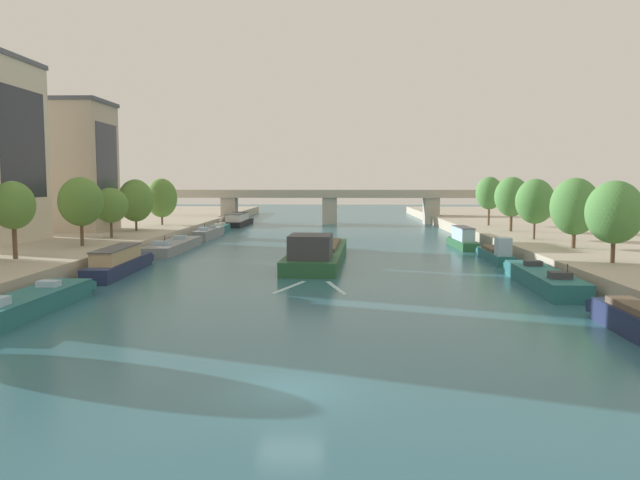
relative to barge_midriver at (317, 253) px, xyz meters
The scene contains 26 objects.
ground_plane 38.35m from the barge_midriver, 89.47° to the right, with size 400.00×400.00×0.00m, color #2D6070.
quay_left 40.79m from the barge_midriver, 155.88° to the left, with size 36.00×170.00×1.67m, color #B2A893.
quay_right 41.44m from the barge_midriver, 23.72° to the left, with size 36.00×170.00×1.67m, color #B2A893.
barge_midriver is the anchor object (origin of this frame).
wake_behind_barge 14.87m from the barge_midriver, 89.28° to the right, with size 5.59×6.04×0.03m.
moored_boat_left_second 29.91m from the barge_midriver, 124.36° to the right, with size 3.10×13.52×2.35m.
moored_boat_left_near 19.08m from the barge_midriver, 154.14° to the right, with size 2.75×13.86×2.44m.
moored_boat_left_lone 20.19m from the barge_midriver, 149.61° to the left, with size 3.46×16.75×2.22m.
moored_boat_left_gap_after 31.65m from the barge_midriver, 121.80° to the left, with size 2.37×11.79×2.44m.
moored_boat_left_downstream 42.36m from the barge_midriver, 114.10° to the left, with size 2.12×10.45×2.10m.
moored_boat_left_upstream 55.76m from the barge_midriver, 107.50° to the left, with size 3.62×16.18×2.35m.
moored_boat_right_near 22.72m from the barge_midriver, 37.83° to the right, with size 3.18×14.53×2.39m.
moored_boat_right_midway 18.26m from the barge_midriver, ahead, with size 1.98×10.91×2.72m.
moored_boat_right_gap_after 22.67m from the barge_midriver, 39.95° to the left, with size 2.10×10.52×2.63m.
tree_left_third 27.76m from the barge_midriver, 155.88° to the right, with size 3.55×3.55×6.49m.
tree_left_by_lamp 24.28m from the barge_midriver, behind, with size 4.38×4.38×6.91m.
tree_left_past_mid 25.92m from the barge_midriver, 160.54° to the left, with size 3.95×3.95×5.77m.
tree_left_midway 31.21m from the barge_midriver, 142.74° to the left, with size 4.56×4.56×6.77m.
tree_left_far 39.09m from the barge_midriver, 129.03° to the left, with size 4.61×4.61×6.95m.
tree_right_third 27.28m from the barge_midriver, 26.75° to the right, with size 4.43×4.43×6.53m.
tree_right_end_of_row 25.45m from the barge_midriver, ahead, with size 4.63×4.63×6.82m.
tree_right_second 25.97m from the barge_midriver, 18.84° to the left, with size 4.29×4.29×6.78m.
tree_right_past_mid 32.00m from the barge_midriver, 38.56° to the left, with size 4.41×4.41×7.10m.
tree_right_midway 39.52m from the barge_midriver, 51.41° to the left, with size 3.95×3.95×7.21m.
building_left_tall 42.14m from the barge_midriver, 152.17° to the left, with size 16.47×9.33×17.05m.
bridge_far 58.08m from the barge_midriver, 89.65° to the left, with size 63.17×4.40×6.58m.
Camera 1 is at (1.87, -23.15, 8.07)m, focal length 34.59 mm.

